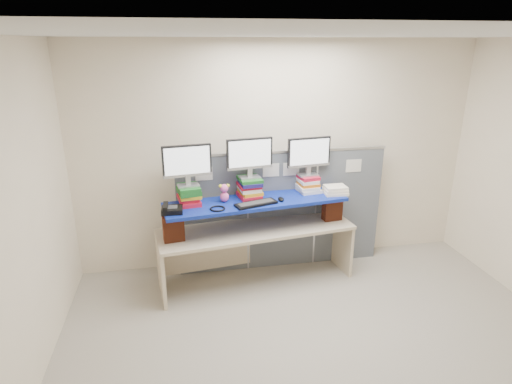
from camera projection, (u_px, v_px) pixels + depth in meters
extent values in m
cube|color=#F6E6CA|center=(336.00, 217.00, 3.48)|extent=(5.00, 4.00, 2.80)
cube|color=#ADA597|center=(326.00, 357.00, 3.94)|extent=(5.00, 4.00, 0.01)
cube|color=silver|center=(348.00, 35.00, 3.02)|extent=(5.00, 4.00, 0.01)
cube|color=#50565F|center=(212.00, 216.00, 5.19)|extent=(0.85, 0.05, 1.50)
cube|color=#50565F|center=(282.00, 211.00, 5.35)|extent=(0.85, 0.05, 1.50)
cube|color=#50565F|center=(347.00, 206.00, 5.50)|extent=(0.85, 0.05, 1.50)
cube|color=#B2B4B9|center=(283.00, 151.00, 5.09)|extent=(2.60, 0.06, 0.03)
cube|color=silver|center=(204.00, 174.00, 4.97)|extent=(0.20, 0.00, 0.16)
cube|color=silver|center=(271.00, 170.00, 5.11)|extent=(0.20, 0.00, 0.16)
cube|color=silver|center=(291.00, 169.00, 5.15)|extent=(0.20, 0.00, 0.16)
cube|color=silver|center=(354.00, 166.00, 5.29)|extent=(0.20, 0.00, 0.16)
cube|color=beige|center=(256.00, 229.00, 5.01)|extent=(2.35, 0.95, 0.04)
cube|color=beige|center=(161.00, 270.00, 4.80)|extent=(0.12, 0.62, 0.66)
cube|color=beige|center=(340.00, 243.00, 5.45)|extent=(0.12, 0.62, 0.66)
cube|color=maroon|center=(173.00, 228.00, 4.63)|extent=(0.24, 0.15, 0.31)
cube|color=maroon|center=(332.00, 208.00, 5.18)|extent=(0.24, 0.15, 0.31)
cube|color=#0D0A86|center=(256.00, 202.00, 4.89)|extent=(2.14, 0.78, 0.04)
cube|color=red|center=(190.00, 202.00, 4.76)|extent=(0.25, 0.29, 0.05)
cube|color=red|center=(188.00, 198.00, 4.76)|extent=(0.25, 0.29, 0.04)
cube|color=gold|center=(190.00, 195.00, 4.74)|extent=(0.26, 0.30, 0.04)
cube|color=#195F20|center=(189.00, 191.00, 4.73)|extent=(0.28, 0.33, 0.05)
cube|color=#195F20|center=(189.00, 187.00, 4.72)|extent=(0.26, 0.33, 0.04)
cube|color=red|center=(249.00, 196.00, 4.97)|extent=(0.28, 0.32, 0.05)
cube|color=gold|center=(250.00, 192.00, 4.96)|extent=(0.27, 0.30, 0.04)
cube|color=white|center=(249.00, 188.00, 4.96)|extent=(0.25, 0.31, 0.04)
cube|color=red|center=(249.00, 185.00, 4.94)|extent=(0.27, 0.30, 0.03)
cube|color=navy|center=(250.00, 183.00, 4.92)|extent=(0.25, 0.30, 0.04)
cube|color=#195F20|center=(250.00, 179.00, 4.92)|extent=(0.28, 0.31, 0.04)
cube|color=white|center=(308.00, 189.00, 5.18)|extent=(0.28, 0.32, 0.04)
cube|color=white|center=(307.00, 186.00, 5.17)|extent=(0.25, 0.31, 0.04)
cube|color=#CA6413|center=(308.00, 183.00, 5.17)|extent=(0.24, 0.30, 0.04)
cube|color=white|center=(307.00, 180.00, 5.15)|extent=(0.24, 0.29, 0.04)
cube|color=red|center=(308.00, 177.00, 5.14)|extent=(0.25, 0.29, 0.04)
cube|color=#A1A1A6|center=(188.00, 185.00, 4.71)|extent=(0.25, 0.18, 0.02)
cube|color=#A1A1A6|center=(188.00, 180.00, 4.69)|extent=(0.06, 0.05, 0.10)
cube|color=black|center=(187.00, 161.00, 4.61)|extent=(0.53, 0.10, 0.35)
cube|color=silver|center=(187.00, 161.00, 4.59)|extent=(0.49, 0.07, 0.31)
cube|color=#A1A1A6|center=(250.00, 177.00, 4.90)|extent=(0.25, 0.18, 0.02)
cube|color=#A1A1A6|center=(250.00, 173.00, 4.88)|extent=(0.06, 0.05, 0.10)
cube|color=black|center=(250.00, 154.00, 4.81)|extent=(0.53, 0.10, 0.35)
cube|color=silver|center=(250.00, 154.00, 4.79)|extent=(0.49, 0.07, 0.31)
cube|color=#A1A1A6|center=(308.00, 175.00, 5.13)|extent=(0.25, 0.18, 0.02)
cube|color=#A1A1A6|center=(308.00, 170.00, 5.11)|extent=(0.06, 0.05, 0.10)
cube|color=black|center=(309.00, 152.00, 5.04)|extent=(0.53, 0.10, 0.35)
cube|color=silver|center=(309.00, 153.00, 5.02)|extent=(0.49, 0.07, 0.31)
cube|color=black|center=(256.00, 204.00, 4.74)|extent=(0.50, 0.29, 0.03)
cube|color=#303033|center=(256.00, 202.00, 4.74)|extent=(0.43, 0.22, 0.00)
ellipsoid|color=black|center=(281.00, 199.00, 4.87)|extent=(0.09, 0.13, 0.04)
cube|color=black|center=(172.00, 210.00, 4.53)|extent=(0.23, 0.21, 0.06)
cube|color=#303033|center=(172.00, 207.00, 4.52)|extent=(0.11, 0.11, 0.01)
cube|color=black|center=(165.00, 206.00, 4.51)|extent=(0.06, 0.20, 0.04)
torus|color=black|center=(218.00, 209.00, 4.62)|extent=(0.19, 0.19, 0.02)
ellipsoid|color=#EF5AA9|center=(224.00, 197.00, 4.82)|extent=(0.10, 0.09, 0.12)
sphere|color=#EF5AA9|center=(224.00, 188.00, 4.79)|extent=(0.09, 0.09, 0.09)
sphere|color=yellow|center=(220.00, 186.00, 4.77)|extent=(0.04, 0.04, 0.04)
sphere|color=yellow|center=(228.00, 186.00, 4.78)|extent=(0.04, 0.04, 0.04)
cube|color=white|center=(335.00, 192.00, 5.09)|extent=(0.27, 0.22, 0.03)
cube|color=white|center=(335.00, 190.00, 5.08)|extent=(0.26, 0.21, 0.03)
cube|color=white|center=(336.00, 187.00, 5.07)|extent=(0.25, 0.20, 0.03)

